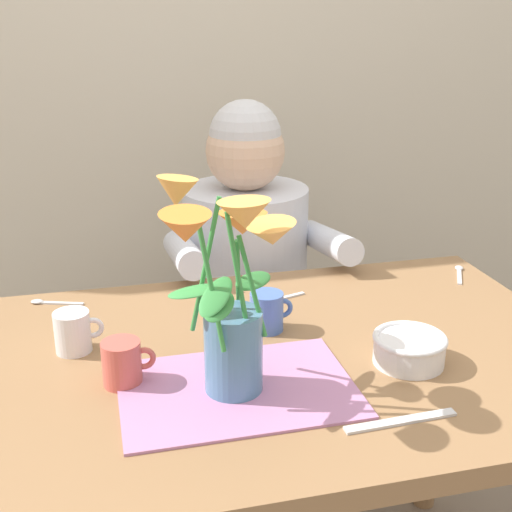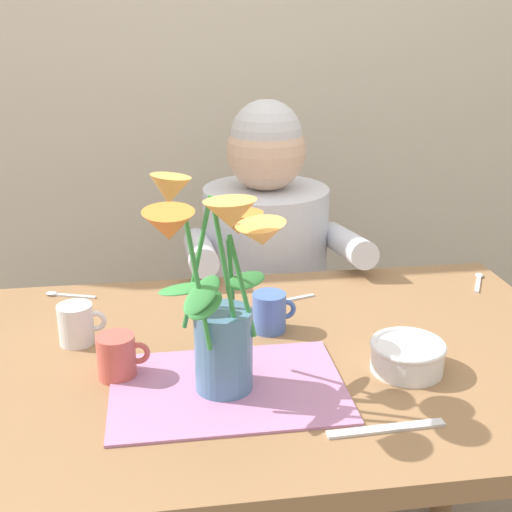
# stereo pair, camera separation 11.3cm
# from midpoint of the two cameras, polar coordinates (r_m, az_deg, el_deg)

# --- Properties ---
(wood_panel_backdrop) EXTENTS (4.00, 0.10, 2.50)m
(wood_panel_backdrop) POSITION_cam_midpoint_polar(r_m,az_deg,el_deg) (2.18, -7.25, 17.27)
(wood_panel_backdrop) COLOR beige
(wood_panel_backdrop) RESTS_ON ground_plane
(dining_table) EXTENTS (1.20, 0.80, 0.74)m
(dining_table) POSITION_cam_midpoint_polar(r_m,az_deg,el_deg) (1.35, -0.49, -11.77)
(dining_table) COLOR olive
(dining_table) RESTS_ON ground_plane
(seated_person) EXTENTS (0.45, 0.47, 1.14)m
(seated_person) POSITION_cam_midpoint_polar(r_m,az_deg,el_deg) (1.93, -2.49, -4.07)
(seated_person) COLOR #4C4C56
(seated_person) RESTS_ON ground_plane
(striped_placemat) EXTENTS (0.40, 0.28, 0.00)m
(striped_placemat) POSITION_cam_midpoint_polar(r_m,az_deg,el_deg) (1.18, -4.37, -11.15)
(striped_placemat) COLOR #B275A3
(striped_placemat) RESTS_ON dining_table
(flower_vase) EXTENTS (0.24, 0.27, 0.37)m
(flower_vase) POSITION_cam_midpoint_polar(r_m,az_deg,el_deg) (1.10, -5.15, -2.93)
(flower_vase) COLOR teal
(flower_vase) RESTS_ON dining_table
(ceramic_bowl) EXTENTS (0.14, 0.14, 0.06)m
(ceramic_bowl) POSITION_cam_midpoint_polar(r_m,az_deg,el_deg) (1.27, 10.28, -7.69)
(ceramic_bowl) COLOR white
(ceramic_bowl) RESTS_ON dining_table
(dinner_knife) EXTENTS (0.19, 0.03, 0.00)m
(dinner_knife) POSITION_cam_midpoint_polar(r_m,az_deg,el_deg) (1.11, 9.19, -13.62)
(dinner_knife) COLOR silver
(dinner_knife) RESTS_ON dining_table
(ceramic_mug) EXTENTS (0.09, 0.07, 0.08)m
(ceramic_mug) POSITION_cam_midpoint_polar(r_m,az_deg,el_deg) (1.35, -17.46, -6.14)
(ceramic_mug) COLOR silver
(ceramic_mug) RESTS_ON dining_table
(tea_cup) EXTENTS (0.09, 0.07, 0.08)m
(tea_cup) POSITION_cam_midpoint_polar(r_m,az_deg,el_deg) (1.37, -1.57, -4.75)
(tea_cup) COLOR #476BB7
(tea_cup) RESTS_ON dining_table
(coffee_cup) EXTENTS (0.09, 0.07, 0.08)m
(coffee_cup) POSITION_cam_midpoint_polar(r_m,az_deg,el_deg) (1.21, -13.80, -8.78)
(coffee_cup) COLOR #CC564C
(coffee_cup) RESTS_ON dining_table
(spoon_0) EXTENTS (0.07, 0.11, 0.01)m
(spoon_0) POSITION_cam_midpoint_polar(r_m,az_deg,el_deg) (1.72, 14.95, -1.33)
(spoon_0) COLOR silver
(spoon_0) RESTS_ON dining_table
(spoon_1) EXTENTS (0.12, 0.05, 0.01)m
(spoon_1) POSITION_cam_midpoint_polar(r_m,az_deg,el_deg) (1.51, -0.58, -3.74)
(spoon_1) COLOR silver
(spoon_1) RESTS_ON dining_table
(spoon_2) EXTENTS (0.12, 0.05, 0.01)m
(spoon_2) POSITION_cam_midpoint_polar(r_m,az_deg,el_deg) (1.58, -19.03, -3.74)
(spoon_2) COLOR silver
(spoon_2) RESTS_ON dining_table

